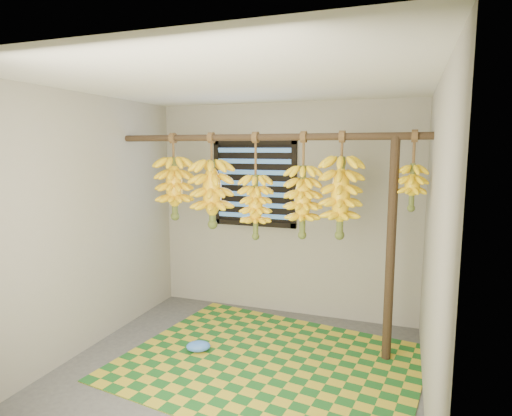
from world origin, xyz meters
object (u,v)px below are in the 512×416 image
at_px(banana_bunch_c, 256,207).
at_px(banana_bunch_d, 303,202).
at_px(banana_bunch_e, 341,197).
at_px(banana_bunch_a, 174,188).
at_px(plastic_bag, 198,346).
at_px(banana_bunch_f, 412,187).
at_px(woven_mat, 269,363).
at_px(support_post, 391,252).
at_px(banana_bunch_b, 212,194).

xyz_separation_m(banana_bunch_c, banana_bunch_d, (0.46, 0.00, 0.07)).
bearing_deg(banana_bunch_e, banana_bunch_d, 180.00).
height_order(banana_bunch_a, banana_bunch_c, same).
distance_m(plastic_bag, banana_bunch_f, 2.41).
height_order(plastic_bag, banana_bunch_f, banana_bunch_f).
height_order(woven_mat, banana_bunch_e, banana_bunch_e).
relative_size(support_post, woven_mat, 0.80).
bearing_deg(banana_bunch_e, banana_bunch_c, 180.00).
bearing_deg(support_post, banana_bunch_b, 180.00).
height_order(plastic_bag, banana_bunch_d, banana_bunch_d).
bearing_deg(woven_mat, banana_bunch_b, 149.92).
relative_size(plastic_bag, banana_bunch_f, 0.34).
relative_size(plastic_bag, banana_bunch_e, 0.24).
height_order(banana_bunch_b, banana_bunch_d, same).
xyz_separation_m(woven_mat, banana_bunch_a, (-1.16, 0.43, 1.49)).
relative_size(support_post, banana_bunch_c, 1.96).
xyz_separation_m(woven_mat, banana_bunch_c, (-0.28, 0.43, 1.34)).
bearing_deg(plastic_bag, banana_bunch_d, 27.29).
height_order(banana_bunch_d, banana_bunch_e, same).
bearing_deg(banana_bunch_e, plastic_bag, -159.72).
height_order(plastic_bag, banana_bunch_e, banana_bunch_e).
bearing_deg(plastic_bag, banana_bunch_b, 96.19).
bearing_deg(support_post, plastic_bag, -164.88).
distance_m(woven_mat, banana_bunch_b, 1.68).
distance_m(support_post, banana_bunch_d, 0.89).
bearing_deg(banana_bunch_c, banana_bunch_a, 180.00).
bearing_deg(banana_bunch_a, woven_mat, -20.18).
relative_size(woven_mat, plastic_bag, 10.94).
distance_m(banana_bunch_c, banana_bunch_e, 0.82).
distance_m(support_post, banana_bunch_e, 0.64).
xyz_separation_m(banana_bunch_a, banana_bunch_c, (0.89, 0.00, -0.15)).
bearing_deg(support_post, woven_mat, -156.34).
bearing_deg(woven_mat, banana_bunch_e, 38.99).
bearing_deg(banana_bunch_d, woven_mat, -113.12).
bearing_deg(support_post, banana_bunch_d, 180.00).
relative_size(woven_mat, banana_bunch_c, 2.46).
bearing_deg(banana_bunch_b, support_post, 0.00).
xyz_separation_m(woven_mat, plastic_bag, (-0.69, -0.02, 0.05)).
xyz_separation_m(support_post, banana_bunch_b, (-1.72, 0.00, 0.45)).
bearing_deg(banana_bunch_c, woven_mat, -56.85).
relative_size(support_post, banana_bunch_e, 2.10).
bearing_deg(banana_bunch_d, banana_bunch_c, 180.00).
xyz_separation_m(plastic_bag, banana_bunch_c, (0.41, 0.45, 1.28)).
xyz_separation_m(banana_bunch_a, banana_bunch_f, (2.29, 0.00, 0.08)).
xyz_separation_m(plastic_bag, banana_bunch_f, (1.82, 0.45, 1.52)).
distance_m(banana_bunch_b, banana_bunch_e, 1.27).
bearing_deg(woven_mat, support_post, 23.66).
height_order(banana_bunch_b, banana_bunch_e, same).
bearing_deg(banana_bunch_f, plastic_bag, -166.08).
bearing_deg(banana_bunch_b, banana_bunch_d, 0.00).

